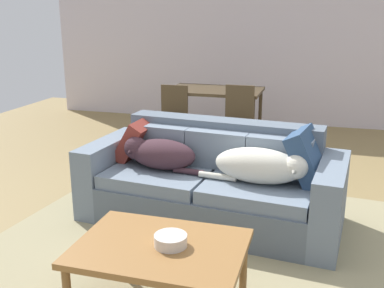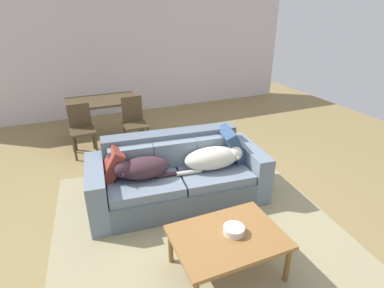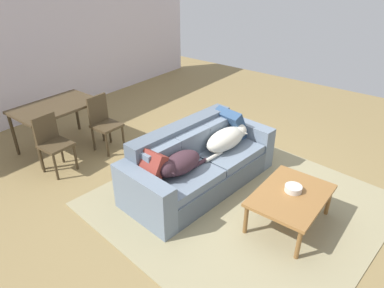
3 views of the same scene
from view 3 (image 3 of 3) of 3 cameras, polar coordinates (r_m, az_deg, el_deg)
ground_plane at (r=5.04m, az=3.62°, el=-5.70°), size 10.00×10.00×0.00m
back_partition at (r=7.34m, az=-23.51°, el=14.76°), size 8.00×0.12×2.70m
area_rug at (r=4.62m, az=7.82°, el=-9.48°), size 3.48×3.52×0.01m
couch at (r=4.75m, az=0.92°, el=-3.28°), size 2.29×1.15×0.84m
dog_on_left_cushion at (r=4.26m, az=-2.18°, el=-3.31°), size 0.76×0.38×0.27m
dog_on_right_cushion at (r=4.85m, az=5.82°, el=0.91°), size 0.88×0.39×0.29m
throw_pillow_by_left_arm at (r=4.17m, az=-7.08°, el=-3.72°), size 0.33×0.40×0.40m
throw_pillow_by_right_arm at (r=5.17m, az=6.45°, el=3.43°), size 0.40×0.50×0.47m
coffee_table at (r=4.19m, az=16.01°, el=-8.44°), size 1.01×0.73×0.44m
bowl_on_coffee_table at (r=4.19m, az=16.39°, el=-7.07°), size 0.20×0.20×0.07m
dining_table at (r=5.93m, az=-21.59°, el=5.30°), size 1.27×0.82×0.76m
dining_chair_near_left at (r=5.39m, az=-22.08°, el=0.47°), size 0.41×0.41×0.86m
dining_chair_near_right at (r=5.75m, az=-14.45°, el=3.72°), size 0.40×0.40×0.90m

